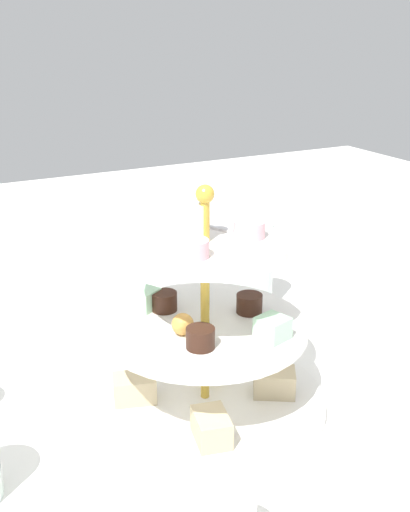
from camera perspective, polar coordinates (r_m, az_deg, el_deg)
The scene contains 4 objects.
ground_plane at distance 0.76m, azimuth -0.00°, elevation -13.20°, with size 2.40×2.40×0.00m, color white.
tiered_serving_stand at distance 0.72m, azimuth -0.03°, elevation -7.83°, with size 0.28×0.28×0.26m.
water_glass_tall_right at distance 0.96m, azimuth 4.16°, elevation -0.94°, with size 0.07×0.07×0.14m, color silver.
butter_knife_right at distance 0.97m, azimuth -14.30°, elevation -5.67°, with size 0.17×0.01×0.00m, color silver.
Camera 1 is at (-0.56, 0.29, 0.42)m, focal length 44.25 mm.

